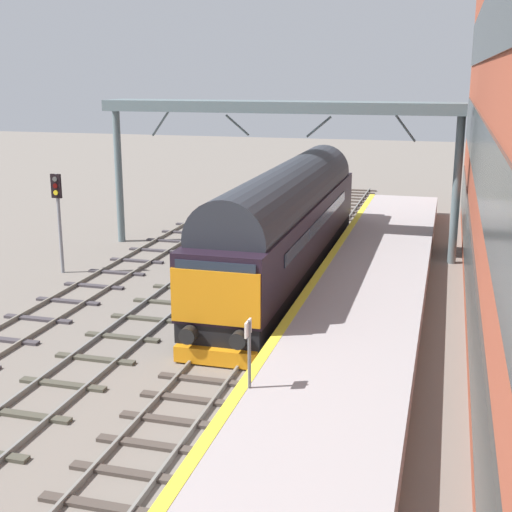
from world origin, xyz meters
The scene contains 9 objects.
ground_plane centered at (0.00, 0.00, 0.00)m, with size 140.00×140.00×0.00m, color slate.
track_main centered at (0.00, 0.00, 0.05)m, with size 2.50×60.00×0.15m.
track_adjacent_west centered at (-3.53, 0.00, 0.06)m, with size 2.50×60.00×0.15m.
track_adjacent_far_west centered at (-7.06, 0.00, 0.06)m, with size 2.50×60.00×0.15m.
station_platform centered at (3.60, 0.00, 0.50)m, with size 4.00×44.00×1.01m.
diesel_locomotive centered at (0.00, 6.05, 2.48)m, with size 2.74×18.54×4.68m.
signal_post_near centered at (-9.33, 4.54, 2.70)m, with size 0.44×0.22×4.19m.
platform_number_sign centered at (1.92, -6.30, 2.12)m, with size 0.10×0.44×1.65m.
overhead_footbridge centered at (-1.48, 10.49, 6.38)m, with size 16.36×2.00×6.95m.
Camera 1 is at (6.10, -20.98, 8.14)m, focal length 49.58 mm.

